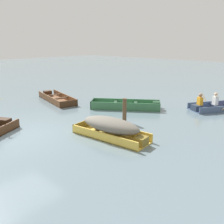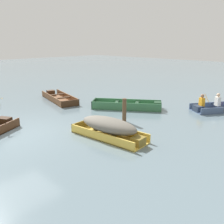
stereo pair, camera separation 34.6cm
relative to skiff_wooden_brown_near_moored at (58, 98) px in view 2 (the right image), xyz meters
The scene contains 6 objects.
ground_plane 5.69m from the skiff_wooden_brown_near_moored, 49.43° to the right, with size 80.00×80.00×0.00m, color slate.
skiff_wooden_brown_near_moored is the anchor object (origin of this frame).
skiff_green_mid_moored 4.52m from the skiff_wooden_brown_near_moored, 19.45° to the left, with size 3.41×2.83×0.40m.
skiff_yellow_far_moored 6.74m from the skiff_wooden_brown_near_moored, 17.90° to the right, with size 2.99×1.27×0.73m.
rowboat_slate_blue_with_crew 9.12m from the skiff_wooden_brown_near_moored, 30.55° to the left, with size 2.95×3.76×0.89m.
mooring_post 5.55m from the skiff_wooden_brown_near_moored, ahead, with size 0.18×0.18×1.02m, color brown.
Camera 2 is at (8.73, -3.64, 3.35)m, focal length 40.00 mm.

